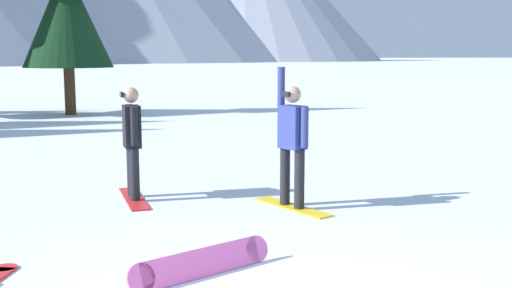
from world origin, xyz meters
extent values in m
cube|color=yellow|center=(1.36, 4.35, 0.01)|extent=(0.85, 1.46, 0.02)
cylinder|color=black|center=(1.42, 4.21, 0.45)|extent=(0.15, 0.15, 0.86)
cylinder|color=black|center=(1.29, 4.50, 0.45)|extent=(0.15, 0.15, 0.86)
cube|color=navy|center=(1.36, 4.35, 1.20)|extent=(0.38, 0.46, 0.63)
cylinder|color=navy|center=(1.46, 4.11, 1.22)|extent=(0.11, 0.11, 0.58)
cylinder|color=navy|center=(1.25, 4.59, 1.76)|extent=(0.11, 0.11, 0.60)
sphere|color=tan|center=(1.36, 4.35, 1.67)|extent=(0.24, 0.24, 0.24)
cube|color=black|center=(1.23, 4.30, 1.68)|extent=(0.11, 0.17, 0.08)
cube|color=red|center=(-0.88, 5.45, 0.01)|extent=(0.42, 1.58, 0.02)
cylinder|color=black|center=(-0.87, 5.29, 0.42)|extent=(0.15, 0.15, 0.80)
cylinder|color=black|center=(-0.90, 5.61, 0.42)|extent=(0.15, 0.15, 0.80)
cube|color=black|center=(-0.88, 5.45, 1.15)|extent=(0.28, 0.42, 0.65)
cylinder|color=black|center=(-0.86, 5.19, 1.18)|extent=(0.11, 0.11, 0.58)
cylinder|color=black|center=(-0.91, 5.71, 1.18)|extent=(0.11, 0.11, 0.58)
sphere|color=tan|center=(-0.88, 5.45, 1.63)|extent=(0.24, 0.24, 0.24)
cube|color=black|center=(-1.02, 5.44, 1.64)|extent=(0.06, 0.17, 0.08)
cylinder|color=red|center=(-2.35, 2.58, 0.01)|extent=(0.32, 0.32, 0.02)
cube|color=pink|center=(-0.35, 1.90, 0.14)|extent=(1.33, 0.71, 0.28)
cylinder|color=pink|center=(0.29, 2.19, 0.14)|extent=(0.32, 0.24, 0.28)
cylinder|color=pink|center=(-0.99, 1.60, 0.14)|extent=(0.32, 0.24, 0.28)
cube|color=black|center=(-0.18, 2.02, 0.16)|extent=(0.23, 0.19, 0.16)
cube|color=black|center=(-0.56, 1.85, 0.16)|extent=(0.23, 0.19, 0.16)
cylinder|color=#472D19|center=(-2.55, 19.84, 0.88)|extent=(0.40, 0.40, 1.77)
cone|color=black|center=(-2.55, 19.84, 3.65)|extent=(3.29, 3.29, 3.76)
camera|label=1|loc=(-1.26, -4.03, 2.24)|focal=42.79mm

